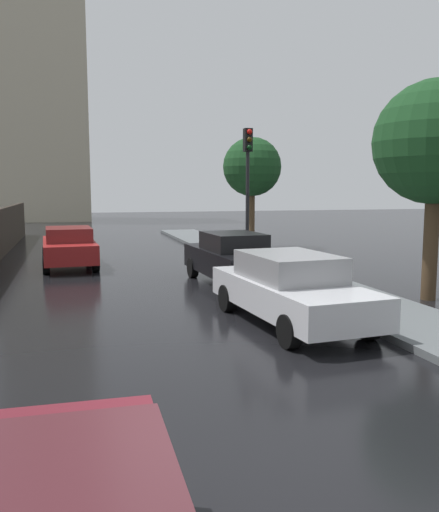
{
  "coord_description": "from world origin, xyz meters",
  "views": [
    {
      "loc": [
        -1.48,
        -3.91,
        2.76
      ],
      "look_at": [
        1.18,
        5.67,
        1.51
      ],
      "focal_mm": 37.47,
      "sensor_mm": 36.0,
      "label": 1
    }
  ],
  "objects_px": {
    "car_white_far_ahead": "(290,288)",
    "car_black_behind_camera": "(232,258)",
    "street_tree_far": "(252,167)",
    "car_red_mid_road": "(69,247)",
    "traffic_light": "(248,172)",
    "street_tree_mid": "(436,144)"
  },
  "relations": [
    {
      "from": "car_white_far_ahead",
      "to": "car_black_behind_camera",
      "type": "height_order",
      "value": "car_black_behind_camera"
    },
    {
      "from": "street_tree_far",
      "to": "car_black_behind_camera",
      "type": "bearing_deg",
      "value": -112.3
    },
    {
      "from": "car_red_mid_road",
      "to": "traffic_light",
      "type": "distance_m",
      "value": 6.84
    },
    {
      "from": "car_white_far_ahead",
      "to": "traffic_light",
      "type": "bearing_deg",
      "value": 74.14
    },
    {
      "from": "car_red_mid_road",
      "to": "car_black_behind_camera",
      "type": "xyz_separation_m",
      "value": [
        4.58,
        -4.78,
        0.03
      ]
    },
    {
      "from": "street_tree_far",
      "to": "car_white_far_ahead",
      "type": "bearing_deg",
      "value": -105.75
    },
    {
      "from": "car_black_behind_camera",
      "to": "street_tree_mid",
      "type": "distance_m",
      "value": 6.18
    },
    {
      "from": "car_white_far_ahead",
      "to": "street_tree_mid",
      "type": "relative_size",
      "value": 0.87
    },
    {
      "from": "traffic_light",
      "to": "car_red_mid_road",
      "type": "bearing_deg",
      "value": 155.78
    },
    {
      "from": "car_red_mid_road",
      "to": "street_tree_mid",
      "type": "height_order",
      "value": "street_tree_mid"
    },
    {
      "from": "car_black_behind_camera",
      "to": "traffic_light",
      "type": "height_order",
      "value": "traffic_light"
    },
    {
      "from": "traffic_light",
      "to": "street_tree_mid",
      "type": "xyz_separation_m",
      "value": [
        2.91,
        -5.61,
        0.55
      ]
    },
    {
      "from": "car_black_behind_camera",
      "to": "street_tree_far",
      "type": "height_order",
      "value": "street_tree_far"
    },
    {
      "from": "car_black_behind_camera",
      "to": "street_tree_mid",
      "type": "xyz_separation_m",
      "value": [
        4.11,
        -3.43,
        3.08
      ]
    },
    {
      "from": "car_black_behind_camera",
      "to": "street_tree_mid",
      "type": "relative_size",
      "value": 0.83
    },
    {
      "from": "street_tree_far",
      "to": "car_red_mid_road",
      "type": "bearing_deg",
      "value": -152.99
    },
    {
      "from": "traffic_light",
      "to": "car_white_far_ahead",
      "type": "bearing_deg",
      "value": -101.3
    },
    {
      "from": "traffic_light",
      "to": "street_tree_far",
      "type": "relative_size",
      "value": 0.89
    },
    {
      "from": "car_white_far_ahead",
      "to": "street_tree_far",
      "type": "xyz_separation_m",
      "value": [
        3.88,
        13.75,
        3.01
      ]
    },
    {
      "from": "car_red_mid_road",
      "to": "street_tree_far",
      "type": "relative_size",
      "value": 0.87
    },
    {
      "from": "car_red_mid_road",
      "to": "street_tree_far",
      "type": "height_order",
      "value": "street_tree_far"
    },
    {
      "from": "car_red_mid_road",
      "to": "street_tree_mid",
      "type": "bearing_deg",
      "value": 133.94
    }
  ]
}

